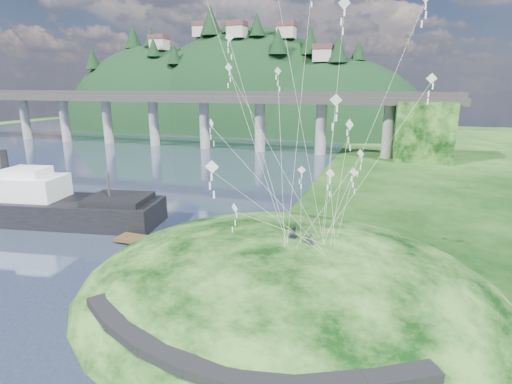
% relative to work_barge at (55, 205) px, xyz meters
% --- Properties ---
extents(ground, '(320.00, 320.00, 0.00)m').
position_rel_work_barge_xyz_m(ground, '(23.13, -9.41, -2.21)').
color(ground, black).
rests_on(ground, ground).
extents(grass_hill, '(36.00, 32.00, 13.00)m').
position_rel_work_barge_xyz_m(grass_hill, '(31.13, -7.41, -3.71)').
color(grass_hill, black).
rests_on(grass_hill, ground).
extents(footpath, '(22.29, 5.84, 0.83)m').
position_rel_work_barge_xyz_m(footpath, '(30.59, -19.16, -0.12)').
color(footpath, black).
rests_on(footpath, ground).
extents(bridge, '(160.00, 11.00, 15.00)m').
position_rel_work_barge_xyz_m(bridge, '(-3.33, 60.65, 7.50)').
color(bridge, '#2D2B2B').
rests_on(bridge, ground).
extents(far_ridge, '(153.00, 70.00, 94.50)m').
position_rel_work_barge_xyz_m(far_ridge, '(-20.45, 112.76, -9.64)').
color(far_ridge, black).
rests_on(far_ridge, ground).
extents(work_barge, '(25.98, 11.15, 8.81)m').
position_rel_work_barge_xyz_m(work_barge, '(0.00, 0.00, 0.00)').
color(work_barge, black).
rests_on(work_barge, ground).
extents(wooden_dock, '(13.61, 2.42, 0.97)m').
position_rel_work_barge_xyz_m(wooden_dock, '(18.01, -2.75, -1.78)').
color(wooden_dock, '#3A2D18').
rests_on(wooden_dock, ground).
extents(kite_flyers, '(2.27, 1.38, 1.90)m').
position_rel_work_barge_xyz_m(kite_flyers, '(32.13, -8.43, 3.66)').
color(kite_flyers, '#242530').
rests_on(kite_flyers, ground).
extents(kite_swarm, '(18.99, 16.94, 20.67)m').
position_rel_work_barge_xyz_m(kite_swarm, '(31.20, -4.63, 13.67)').
color(kite_swarm, silver).
rests_on(kite_swarm, ground).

